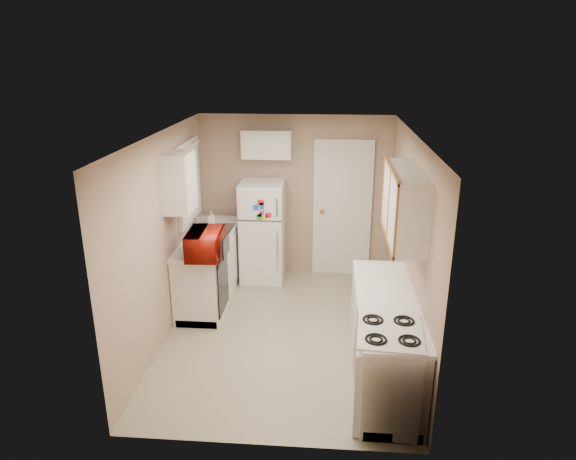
{
  "coord_description": "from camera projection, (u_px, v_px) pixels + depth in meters",
  "views": [
    {
      "loc": [
        0.47,
        -5.47,
        3.23
      ],
      "look_at": [
        0.0,
        0.5,
        1.15
      ],
      "focal_mm": 32.0,
      "sensor_mm": 36.0,
      "label": 1
    }
  ],
  "objects": [
    {
      "name": "upper_cabinet_left",
      "position": [
        179.0,
        182.0,
        5.96
      ],
      "size": [
        0.3,
        0.45,
        0.7
      ],
      "primitive_type": "cube",
      "color": "silver",
      "rests_on": "wall_left"
    },
    {
      "name": "wall_back",
      "position": [
        295.0,
        196.0,
        7.64
      ],
      "size": [
        2.8,
        2.8,
        0.0
      ],
      "primitive_type": "plane",
      "color": "tan",
      "rests_on": "floor"
    },
    {
      "name": "upper_cabinet_right",
      "position": [
        405.0,
        204.0,
        5.09
      ],
      "size": [
        0.3,
        1.2,
        0.7
      ],
      "primitive_type": "cube",
      "color": "silver",
      "rests_on": "wall_right"
    },
    {
      "name": "cabinet_over_fridge",
      "position": [
        267.0,
        144.0,
        7.27
      ],
      "size": [
        0.7,
        0.3,
        0.4
      ],
      "primitive_type": "cube",
      "color": "silver",
      "rests_on": "wall_back"
    },
    {
      "name": "sink",
      "position": [
        211.0,
        235.0,
        7.04
      ],
      "size": [
        0.54,
        0.74,
        0.16
      ],
      "primitive_type": "cube",
      "color": "gray",
      "rests_on": "left_counter"
    },
    {
      "name": "refrigerator",
      "position": [
        263.0,
        233.0,
        7.45
      ],
      "size": [
        0.62,
        0.6,
        1.5
      ],
      "primitive_type": "cube",
      "rotation": [
        0.0,
        0.0,
        -0.0
      ],
      "color": "silver",
      "rests_on": "floor"
    },
    {
      "name": "dishwasher",
      "position": [
        222.0,
        283.0,
        6.43
      ],
      "size": [
        0.03,
        0.58,
        0.72
      ],
      "primitive_type": "cube",
      "color": "black",
      "rests_on": "floor"
    },
    {
      "name": "right_counter",
      "position": [
        385.0,
        339.0,
        5.26
      ],
      "size": [
        0.6,
        2.0,
        0.9
      ],
      "primitive_type": "cube",
      "color": "silver",
      "rests_on": "floor"
    },
    {
      "name": "window_blinds",
      "position": [
        189.0,
        182.0,
        6.81
      ],
      "size": [
        0.1,
        0.98,
        1.08
      ],
      "primitive_type": "cube",
      "color": "silver",
      "rests_on": "wall_left"
    },
    {
      "name": "floor",
      "position": [
        285.0,
        332.0,
        6.25
      ],
      "size": [
        3.8,
        3.8,
        0.0
      ],
      "primitive_type": "plane",
      "color": "#B3AE8F",
      "rests_on": "ground"
    },
    {
      "name": "ceiling",
      "position": [
        284.0,
        135.0,
        5.46
      ],
      "size": [
        3.8,
        3.8,
        0.0
      ],
      "primitive_type": "plane",
      "color": "white",
      "rests_on": "floor"
    },
    {
      "name": "stove",
      "position": [
        387.0,
        378.0,
        4.68
      ],
      "size": [
        0.62,
        0.74,
        0.85
      ],
      "primitive_type": "cube",
      "rotation": [
        0.0,
        0.0,
        -0.09
      ],
      "color": "silver",
      "rests_on": "floor"
    },
    {
      "name": "microwave",
      "position": [
        205.0,
        245.0,
        6.13
      ],
      "size": [
        0.59,
        0.35,
        0.39
      ],
      "primitive_type": "imported",
      "rotation": [
        0.0,
        0.0,
        1.61
      ],
      "color": "#991107",
      "rests_on": "left_counter"
    },
    {
      "name": "soap_bottle",
      "position": [
        212.0,
        219.0,
        7.25
      ],
      "size": [
        0.11,
        0.11,
        0.21
      ],
      "primitive_type": "imported",
      "rotation": [
        0.0,
        0.0,
        0.11
      ],
      "color": "silver",
      "rests_on": "left_counter"
    },
    {
      "name": "wall_left",
      "position": [
        165.0,
        237.0,
        5.96
      ],
      "size": [
        3.8,
        3.8,
        0.0
      ],
      "primitive_type": "plane",
      "color": "tan",
      "rests_on": "floor"
    },
    {
      "name": "interior_door",
      "position": [
        342.0,
        210.0,
        7.61
      ],
      "size": [
        0.86,
        0.06,
        2.08
      ],
      "primitive_type": "cube",
      "color": "silver",
      "rests_on": "floor"
    },
    {
      "name": "wall_front",
      "position": [
        264.0,
        323.0,
        4.06
      ],
      "size": [
        2.8,
        2.8,
        0.0
      ],
      "primitive_type": "plane",
      "color": "tan",
      "rests_on": "floor"
    },
    {
      "name": "left_counter",
      "position": [
        210.0,
        267.0,
        7.03
      ],
      "size": [
        0.6,
        1.8,
        0.9
      ],
      "primitive_type": "cube",
      "color": "silver",
      "rests_on": "floor"
    },
    {
      "name": "wall_right",
      "position": [
        409.0,
        244.0,
        5.75
      ],
      "size": [
        3.8,
        3.8,
        0.0
      ],
      "primitive_type": "plane",
      "color": "tan",
      "rests_on": "floor"
    }
  ]
}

